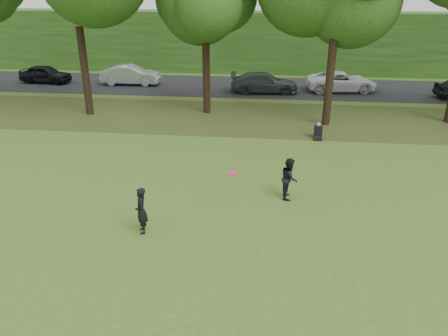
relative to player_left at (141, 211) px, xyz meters
name	(u,v)px	position (x,y,z in m)	size (l,w,h in m)	color
ground	(237,239)	(3.08, -0.09, -0.78)	(120.00, 120.00, 0.00)	#3E5C1C
leaf_litter	(255,118)	(3.08, 12.91, -0.78)	(60.00, 7.00, 0.01)	#4D431B
street	(260,87)	(3.08, 20.91, -0.77)	(70.00, 7.00, 0.02)	black
far_hedge	(263,42)	(3.08, 26.91, 1.72)	(70.00, 3.00, 5.00)	#1A4213
player_left	(141,211)	(0.00, 0.00, 0.00)	(0.57, 0.38, 1.57)	black
player_right	(289,178)	(4.77, 2.99, 0.00)	(0.76, 0.60, 1.57)	black
parked_cars	(259,80)	(3.00, 19.95, -0.06)	(35.03, 3.76, 1.47)	black
frisbee	(233,173)	(2.78, 1.75, 0.68)	(0.37, 0.36, 0.15)	#EC134E
seated_person	(318,132)	(6.44, 9.80, -0.47)	(0.45, 0.75, 0.83)	black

